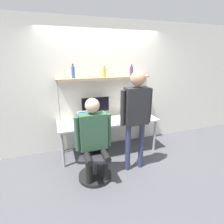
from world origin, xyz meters
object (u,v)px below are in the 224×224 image
bottle_blue (73,72)px  bottle_purple (131,71)px  office_chair (95,162)px  person_standing (136,109)px  monitor (96,106)px  person_seated (94,134)px  cell_phone (101,122)px  bottle_amber (104,72)px  laptop (87,121)px

bottle_blue → bottle_purple: bottle_blue is taller
bottle_blue → bottle_purple: (1.21, 0.00, -0.01)m
office_chair → person_standing: 1.13m
monitor → person_seated: bearing=-105.4°
cell_phone → bottle_amber: bearing=61.1°
cell_phone → bottle_blue: (-0.44, 0.33, 0.96)m
monitor → laptop: 0.43m
person_seated → bottle_amber: bearing=64.5°
bottle_purple → bottle_amber: 0.60m
laptop → bottle_amber: bearing=34.3°
laptop → bottle_blue: size_ratio=1.24×
monitor → office_chair: 1.19m
monitor → bottle_blue: bearing=179.3°
cell_phone → bottle_purple: 1.27m
bottle_purple → person_standing: bearing=-108.8°
bottle_purple → bottle_amber: size_ratio=1.09×
person_standing → bottle_purple: (0.32, 0.95, 0.54)m
office_chair → bottle_purple: 1.99m
monitor → person_standing: (0.47, -0.94, 0.16)m
person_seated → bottle_amber: size_ratio=6.39×
laptop → bottle_blue: (-0.17, 0.31, 0.89)m
person_seated → person_standing: person_standing is taller
person_standing → bottle_amber: (-0.27, 0.95, 0.53)m
office_chair → bottle_blue: (-0.16, 0.94, 1.41)m
office_chair → bottle_blue: size_ratio=3.43×
monitor → bottle_blue: 0.83m
cell_phone → bottle_amber: bottle_amber is taller
person_seated → bottle_purple: bearing=42.7°
monitor → bottle_blue: (-0.42, 0.01, 0.71)m
bottle_blue → laptop: bearing=-61.3°
monitor → cell_phone: 0.40m
office_chair → person_standing: person_standing is taller
bottle_amber → person_seated: bearing=-115.5°
cell_phone → person_standing: bearing=-53.8°
person_standing → bottle_purple: size_ratio=7.45×
monitor → office_chair: bearing=-105.3°
office_chair → person_seated: size_ratio=0.66×
bottle_blue → bottle_amber: size_ratio=1.23×
laptop → person_standing: bearing=-41.6°
person_seated → bottle_blue: bearing=98.5°
bottle_blue → bottle_amber: (0.62, 0.00, -0.02)m
bottle_purple → monitor: bearing=-179.6°
cell_phone → person_seated: 0.72m
laptop → monitor: bearing=50.4°
person_seated → bottle_purple: size_ratio=5.86×
bottle_amber → bottle_purple: bearing=0.0°
monitor → laptop: (-0.25, -0.30, -0.18)m
cell_phone → office_chair: bearing=-114.1°
office_chair → bottle_amber: size_ratio=4.22×
cell_phone → bottle_blue: 1.10m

